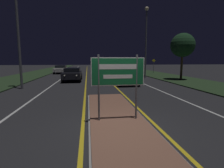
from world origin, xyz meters
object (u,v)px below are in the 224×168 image
object	(u,v)px
highway_sign	(118,75)
car_approaching_0	(72,74)
car_receding_0	(125,76)
warning_sign	(154,65)
car_receding_3	(103,66)
car_receding_2	(121,67)
car_receding_1	(113,71)
streetlight_right_near	(146,35)
car_approaching_1	(61,69)

from	to	relation	value
highway_sign	car_approaching_0	bearing A→B (deg)	101.41
car_receding_0	warning_sign	size ratio (longest dim) A/B	1.74
highway_sign	car_approaching_0	xyz separation A→B (m)	(-2.69, 13.33, -0.96)
highway_sign	car_receding_3	bearing A→B (deg)	86.00
car_receding_2	car_receding_3	size ratio (longest dim) A/B	1.03
car_receding_1	warning_sign	bearing A→B (deg)	30.35
streetlight_right_near	car_receding_0	distance (m)	7.97
car_receding_2	car_receding_3	distance (m)	8.92
streetlight_right_near	car_approaching_1	distance (m)	15.75
car_approaching_0	car_approaching_1	size ratio (longest dim) A/B	0.95
car_receding_2	car_approaching_0	distance (m)	18.06
streetlight_right_near	car_approaching_1	size ratio (longest dim) A/B	1.81
streetlight_right_near	car_approaching_0	world-z (taller)	streetlight_right_near
car_receding_0	highway_sign	bearing A→B (deg)	-103.84
highway_sign	car_receding_0	world-z (taller)	highway_sign
highway_sign	car_receding_0	bearing A→B (deg)	76.16
highway_sign	car_approaching_1	distance (m)	25.32
highway_sign	car_approaching_0	distance (m)	13.63
car_receding_1	car_approaching_0	xyz separation A→B (m)	(-5.07, -4.02, 0.01)
car_receding_0	warning_sign	distance (m)	13.97
highway_sign	car_receding_2	distance (m)	29.89
car_receding_1	streetlight_right_near	bearing A→B (deg)	-30.05
streetlight_right_near	warning_sign	distance (m)	8.33
streetlight_right_near	car_receding_2	size ratio (longest dim) A/B	1.84
highway_sign	car_receding_1	world-z (taller)	highway_sign
car_receding_2	car_approaching_1	distance (m)	12.16
car_approaching_0	warning_sign	size ratio (longest dim) A/B	1.90
car_approaching_1	warning_sign	distance (m)	15.63
car_receding_1	car_approaching_0	size ratio (longest dim) A/B	0.94
car_receding_0	car_receding_2	world-z (taller)	car_receding_0
car_receding_0	car_approaching_0	xyz separation A→B (m)	(-5.10, 3.55, -0.03)
car_approaching_1	highway_sign	bearing A→B (deg)	-77.25
streetlight_right_near	car_receding_2	world-z (taller)	streetlight_right_near
car_approaching_0	highway_sign	bearing A→B (deg)	-78.59
car_receding_2	warning_sign	bearing A→B (deg)	-62.05
car_receding_2	car_approaching_0	xyz separation A→B (m)	(-8.34, -16.01, 0.00)
car_receding_2	highway_sign	bearing A→B (deg)	-100.90
warning_sign	car_receding_3	bearing A→B (deg)	113.79
car_approaching_0	car_approaching_1	bearing A→B (deg)	104.30
car_receding_1	warning_sign	distance (m)	8.55
car_receding_0	car_receding_2	xyz separation A→B (m)	(3.24, 19.57, -0.03)
car_approaching_0	car_approaching_1	distance (m)	11.72
highway_sign	car_receding_3	distance (m)	37.84
streetlight_right_near	car_approaching_1	world-z (taller)	streetlight_right_near
car_approaching_1	car_receding_1	bearing A→B (deg)	-42.66
car_receding_0	warning_sign	world-z (taller)	warning_sign
car_receding_0	car_receding_3	distance (m)	27.96
car_receding_2	streetlight_right_near	bearing A→B (deg)	-88.12
streetlight_right_near	car_receding_0	bearing A→B (deg)	-124.44
highway_sign	warning_sign	xyz separation A→B (m)	(9.73, 21.65, -0.21)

